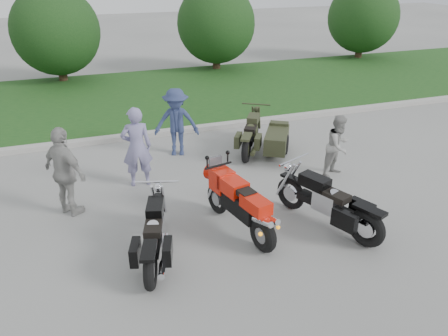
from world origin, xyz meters
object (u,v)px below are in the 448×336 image
object	(u,v)px
cruiser_right	(331,206)
person_back	(65,172)
person_denim	(176,122)
cruiser_left	(155,237)
person_grey	(338,146)
sportbike_red	(240,203)
cruiser_sidecar	(266,138)
person_stripe	(137,147)

from	to	relation	value
cruiser_right	person_back	xyz separation A→B (m)	(-4.88, 2.29, 0.46)
person_back	person_denim	bearing A→B (deg)	-90.00
cruiser_left	person_back	world-z (taller)	person_back
person_grey	cruiser_left	bearing A→B (deg)	175.14
sportbike_red	cruiser_sidecar	bearing A→B (deg)	45.28
person_denim	cruiser_left	bearing A→B (deg)	-90.52
sportbike_red	cruiser_right	bearing A→B (deg)	-28.23
sportbike_red	person_back	distance (m)	3.64
person_stripe	person_back	bearing A→B (deg)	30.54
person_back	person_stripe	bearing A→B (deg)	-100.59
cruiser_left	person_denim	distance (m)	4.71
person_stripe	cruiser_left	bearing A→B (deg)	88.85
cruiser_right	person_back	distance (m)	5.41
person_denim	person_back	distance (m)	3.68
cruiser_sidecar	person_denim	world-z (taller)	person_denim
person_back	cruiser_sidecar	bearing A→B (deg)	-111.54
cruiser_left	person_stripe	bearing A→B (deg)	102.67
person_stripe	person_back	distance (m)	1.80
cruiser_left	person_grey	size ratio (longest dim) A/B	1.50
cruiser_right	sportbike_red	bearing A→B (deg)	142.64
cruiser_right	person_stripe	world-z (taller)	person_stripe
cruiser_left	cruiser_sidecar	size ratio (longest dim) A/B	1.04
person_denim	person_back	size ratio (longest dim) A/B	0.96
person_grey	cruiser_sidecar	bearing A→B (deg)	95.04
sportbike_red	person_stripe	size ratio (longest dim) A/B	1.17
cruiser_right	person_stripe	bearing A→B (deg)	113.98
sportbike_red	person_back	bearing A→B (deg)	136.46
cruiser_left	person_back	distance (m)	2.61
person_stripe	sportbike_red	bearing A→B (deg)	122.67
cruiser_left	cruiser_right	bearing A→B (deg)	14.16
cruiser_sidecar	person_back	size ratio (longest dim) A/B	1.16
sportbike_red	person_grey	world-z (taller)	person_grey
person_grey	person_denim	xyz separation A→B (m)	(-3.44, 2.52, 0.16)
cruiser_left	person_back	size ratio (longest dim) A/B	1.20
cruiser_left	person_grey	bearing A→B (deg)	37.70
cruiser_left	person_grey	distance (m)	5.30
sportbike_red	cruiser_right	distance (m)	1.82
cruiser_sidecar	person_stripe	size ratio (longest dim) A/B	1.16
cruiser_right	cruiser_sidecar	xyz separation A→B (m)	(0.33, 3.88, -0.07)
person_stripe	person_grey	xyz separation A→B (m)	(4.73, -1.07, -0.19)
person_stripe	person_back	xyz separation A→B (m)	(-1.59, -0.84, 0.00)
person_stripe	person_back	world-z (taller)	person_back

